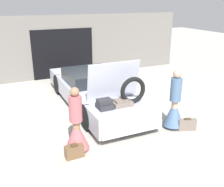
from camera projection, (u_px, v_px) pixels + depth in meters
ground_plane at (94, 105)px, 9.06m from camera, size 40.00×40.00×0.00m
garage_wall_back at (63, 47)px, 11.90m from camera, size 12.00×0.14×2.80m
car at (94, 90)px, 8.86m from camera, size 1.85×5.45×1.85m
person_left at (76, 129)px, 6.13m from camera, size 0.57×0.57×1.60m
person_right at (174, 108)px, 7.25m from camera, size 0.57×0.57×1.68m
suitcase_beside_left_person at (74, 151)px, 5.99m from camera, size 0.43×0.20×0.34m
suitcase_beside_right_person at (187, 125)px, 7.24m from camera, size 0.51×0.29×0.36m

